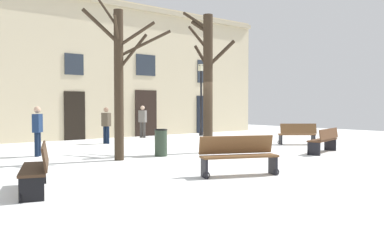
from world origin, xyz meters
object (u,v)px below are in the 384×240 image
bench_facing_shops (37,168)px  bench_near_lamp (297,134)px  person_strolling (38,129)px  person_near_bench (143,120)px  tree_left_of_center (207,77)px  litter_bin (161,143)px  bench_back_to_back_left (238,155)px  streetlamp (201,92)px  tree_center (119,77)px  person_crossing_plaza (106,124)px  bench_back_to_back_right (324,140)px

bench_facing_shops → bench_near_lamp: (11.76, 2.67, -0.02)m
person_strolling → person_near_bench: bearing=-18.0°
tree_left_of_center → litter_bin: size_ratio=5.86×
bench_back_to_back_left → person_near_bench: person_near_bench is taller
bench_near_lamp → bench_back_to_back_left: bench_back_to_back_left is taller
streetlamp → litter_bin: 9.43m
tree_center → litter_bin: 2.58m
bench_near_lamp → person_strolling: person_strolling is taller
tree_left_of_center → person_crossing_plaza: (-1.30, 5.25, -1.81)m
litter_bin → bench_facing_shops: 5.85m
bench_back_to_back_right → person_crossing_plaza: size_ratio=1.24×
tree_center → litter_bin: size_ratio=5.82×
streetlamp → bench_facing_shops: 15.14m
streetlamp → person_crossing_plaza: bearing=-171.0°
streetlamp → person_crossing_plaza: 6.54m
person_crossing_plaza → bench_near_lamp: bearing=29.6°
tree_left_of_center → streetlamp: tree_left_of_center is taller
bench_back_to_back_right → bench_facing_shops: bearing=-14.1°
bench_near_lamp → litter_bin: bearing=33.3°
tree_left_of_center → streetlamp: (4.98, 6.24, -0.23)m
tree_center → streetlamp: tree_center is taller
litter_bin → person_strolling: (-3.18, 2.49, 0.46)m
bench_facing_shops → person_near_bench: (8.60, 10.03, 0.45)m
tree_left_of_center → person_strolling: 6.00m
bench_back_to_back_left → person_near_bench: bearing=92.5°
tree_left_of_center → person_strolling: bearing=152.9°
litter_bin → person_crossing_plaza: 5.18m
bench_near_lamp → person_strolling: 10.38m
streetlamp → person_near_bench: bearing=165.5°
litter_bin → bench_back_to_back_right: 5.74m
tree_left_of_center → bench_facing_shops: (-6.89, -2.95, -2.21)m
bench_facing_shops → person_strolling: 5.86m
tree_center → streetlamp: (8.42, 6.15, -0.08)m
litter_bin → bench_back_to_back_left: 4.26m
bench_facing_shops → person_crossing_plaza: person_crossing_plaza is taller
tree_center → tree_left_of_center: (3.44, -0.09, 0.15)m
tree_left_of_center → litter_bin: (-1.91, 0.12, -2.23)m
tree_left_of_center → bench_facing_shops: size_ratio=2.82×
tree_left_of_center → bench_near_lamp: 5.36m
litter_bin → person_near_bench: (3.62, 6.97, 0.47)m
person_near_bench → bench_facing_shops: bearing=-68.4°
litter_bin → bench_near_lamp: (6.78, -0.40, 0.00)m
tree_center → bench_back_to_back_right: tree_center is taller
litter_bin → bench_back_to_back_left: size_ratio=0.47×
litter_bin → person_near_bench: 7.87m
tree_center → litter_bin: (1.53, 0.02, -2.08)m
tree_center → bench_back_to_back_left: tree_center is taller
tree_left_of_center → person_near_bench: size_ratio=3.13×
streetlamp → bench_facing_shops: (-11.87, -9.19, -1.98)m
streetlamp → bench_back_to_back_left: bearing=-126.1°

